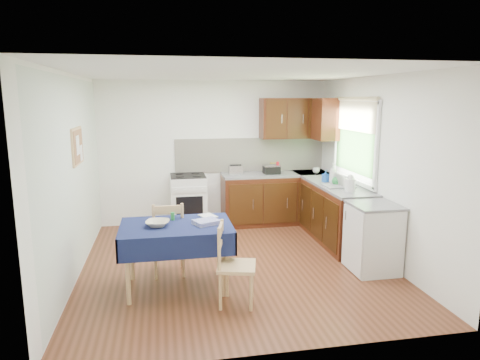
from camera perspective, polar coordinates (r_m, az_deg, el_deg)
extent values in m
plane|color=#4E2814|center=(5.88, -0.67, -11.09)|extent=(4.20, 4.20, 0.00)
cube|color=white|center=(5.46, -0.73, 14.04)|extent=(4.00, 4.20, 0.02)
cube|color=white|center=(7.59, -3.41, 3.66)|extent=(4.00, 0.02, 2.50)
cube|color=white|center=(3.53, 5.14, -4.72)|extent=(4.00, 0.02, 2.50)
cube|color=silver|center=(5.56, -21.45, 0.30)|extent=(0.02, 4.20, 2.50)
cube|color=white|center=(6.19, 17.86, 1.53)|extent=(0.02, 4.20, 2.50)
cube|color=black|center=(7.65, 4.78, -2.55)|extent=(1.90, 0.60, 0.86)
cube|color=black|center=(6.81, 12.64, -4.46)|extent=(0.60, 1.70, 0.86)
cube|color=slate|center=(7.56, 4.83, 0.78)|extent=(1.90, 0.60, 0.04)
cube|color=slate|center=(6.70, 12.80, -0.75)|extent=(0.60, 1.70, 0.04)
cube|color=slate|center=(7.75, 9.47, 0.92)|extent=(0.60, 0.60, 0.04)
cube|color=white|center=(7.69, 1.43, 3.40)|extent=(2.70, 0.02, 0.60)
cube|color=black|center=(7.67, 7.25, 8.17)|extent=(1.20, 0.35, 0.70)
cube|color=black|center=(7.41, 11.41, 7.96)|extent=(0.35, 0.50, 0.70)
cube|color=white|center=(7.40, -6.90, -2.89)|extent=(0.60, 0.60, 0.90)
cube|color=black|center=(7.30, -6.98, 0.58)|extent=(0.58, 0.58, 0.02)
cube|color=black|center=(7.10, -6.74, -3.47)|extent=(0.44, 0.01, 0.32)
cube|color=#2E5B25|center=(6.77, 15.08, 4.57)|extent=(0.01, 1.40, 0.85)
cube|color=white|center=(6.73, 15.24, 10.08)|extent=(0.04, 1.48, 0.06)
cube|color=white|center=(6.85, 14.74, -0.01)|extent=(0.04, 1.48, 0.06)
cube|color=#C3B987|center=(6.73, 15.03, 8.21)|extent=(0.02, 1.36, 0.44)
cube|color=white|center=(5.77, 17.32, -7.53)|extent=(0.55, 0.58, 0.85)
cube|color=slate|center=(5.65, 17.58, -3.24)|extent=(0.58, 0.60, 0.03)
cube|color=tan|center=(5.80, -20.90, 4.24)|extent=(0.02, 0.62, 0.47)
cube|color=olive|center=(5.80, -20.76, 4.25)|extent=(0.01, 0.56, 0.41)
cube|color=white|center=(5.72, -20.81, 4.36)|extent=(0.00, 0.18, 0.24)
cube|color=white|center=(5.93, -20.40, 3.42)|extent=(0.00, 0.15, 0.20)
cube|color=#111041|center=(4.99, -8.52, -6.09)|extent=(1.23, 0.82, 0.03)
cube|color=#111041|center=(4.62, -8.28, -8.95)|extent=(1.27, 0.02, 0.26)
cube|color=#111041|center=(5.42, -8.65, -5.97)|extent=(1.27, 0.02, 0.26)
cube|color=#111041|center=(5.04, -15.66, -7.56)|extent=(0.02, 0.86, 0.26)
cube|color=#111041|center=(5.08, -1.36, -7.02)|extent=(0.02, 0.86, 0.26)
cylinder|color=tan|center=(4.82, -14.75, -11.81)|extent=(0.05, 0.05, 0.74)
cylinder|color=tan|center=(4.85, -1.78, -11.29)|extent=(0.05, 0.05, 0.74)
cylinder|color=tan|center=(5.43, -14.26, -9.15)|extent=(0.05, 0.05, 0.74)
cylinder|color=tan|center=(5.46, -2.85, -8.71)|extent=(0.05, 0.05, 0.74)
cube|color=tan|center=(5.51, -9.52, -7.78)|extent=(0.42, 0.42, 0.04)
cube|color=tan|center=(5.24, -9.58, -4.77)|extent=(0.38, 0.03, 0.30)
cylinder|color=tan|center=(5.75, -7.79, -9.30)|extent=(0.04, 0.04, 0.45)
cylinder|color=tan|center=(5.75, -11.21, -9.43)|extent=(0.04, 0.04, 0.45)
cylinder|color=tan|center=(5.44, -7.57, -10.51)|extent=(0.04, 0.04, 0.45)
cylinder|color=tan|center=(5.43, -11.21, -10.66)|extent=(0.04, 0.04, 0.45)
cube|color=tan|center=(4.67, -0.44, -11.44)|extent=(0.48, 0.48, 0.04)
cube|color=tan|center=(4.56, -2.60, -7.53)|extent=(0.11, 0.36, 0.28)
cylinder|color=tan|center=(4.60, 1.49, -14.70)|extent=(0.03, 0.03, 0.43)
cylinder|color=tan|center=(4.89, 1.62, -13.07)|extent=(0.03, 0.03, 0.43)
cylinder|color=tan|center=(4.62, -2.64, -14.59)|extent=(0.03, 0.03, 0.43)
cylinder|color=tan|center=(4.91, -2.24, -12.98)|extent=(0.03, 0.03, 0.43)
cube|color=#B7B6BB|center=(7.34, -0.60, 1.32)|extent=(0.23, 0.14, 0.16)
cube|color=black|center=(7.33, -0.60, 2.01)|extent=(0.20, 0.02, 0.02)
cube|color=black|center=(7.48, 4.22, 1.34)|extent=(0.27, 0.24, 0.13)
cube|color=#B7B6BB|center=(7.47, 4.23, 1.95)|extent=(0.27, 0.24, 0.03)
cylinder|color=red|center=(7.44, 5.05, 1.61)|extent=(0.05, 0.05, 0.22)
cube|color=gold|center=(7.70, 4.51, 1.71)|extent=(0.13, 0.11, 0.16)
cube|color=gray|center=(6.54, 13.07, -0.78)|extent=(0.43, 0.33, 0.02)
cylinder|color=white|center=(6.52, 13.10, 0.01)|extent=(0.05, 0.20, 0.20)
cylinder|color=white|center=(6.24, 14.46, -0.65)|extent=(0.14, 0.14, 0.18)
sphere|color=white|center=(6.22, 14.51, 0.33)|extent=(0.09, 0.09, 0.09)
imported|color=silver|center=(7.62, 10.12, 1.26)|extent=(0.16, 0.16, 0.10)
imported|color=white|center=(6.80, 12.30, 0.88)|extent=(0.16, 0.16, 0.30)
imported|color=#1D4FA9|center=(6.85, 11.32, 0.51)|extent=(0.11, 0.11, 0.18)
imported|color=#227F38|center=(6.63, 12.75, 0.10)|extent=(0.19, 0.19, 0.18)
imported|color=beige|center=(4.96, -10.93, -5.69)|extent=(0.31, 0.31, 0.07)
imported|color=white|center=(5.22, -5.08, -4.97)|extent=(0.24, 0.27, 0.02)
cylinder|color=#258A36|center=(5.16, -8.96, -4.81)|extent=(0.05, 0.05, 0.09)
cube|color=#2A319B|center=(4.96, -4.50, -5.60)|extent=(0.34, 0.31, 0.05)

